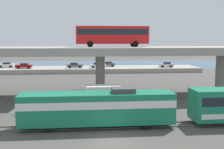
# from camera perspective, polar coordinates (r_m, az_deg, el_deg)

# --- Properties ---
(ground_plane) EXTENTS (260.00, 260.00, 0.00)m
(ground_plane) POSITION_cam_1_polar(r_m,az_deg,el_deg) (25.72, -0.23, -13.64)
(ground_plane) COLOR #4C4944
(rail_strip_near) EXTENTS (110.00, 0.12, 0.12)m
(rail_strip_near) POSITION_cam_1_polar(r_m,az_deg,el_deg) (28.77, -0.81, -11.22)
(rail_strip_near) COLOR #59544C
(rail_strip_near) RESTS_ON ground_plane
(rail_strip_far) EXTENTS (110.00, 0.12, 0.12)m
(rail_strip_far) POSITION_cam_1_polar(r_m,az_deg,el_deg) (30.16, -1.03, -10.33)
(rail_strip_far) COLOR #59544C
(rail_strip_far) RESTS_ON ground_plane
(train_locomotive) EXTENTS (17.19, 3.04, 4.18)m
(train_locomotive) POSITION_cam_1_polar(r_m,az_deg,el_deg) (28.80, -4.70, -6.80)
(train_locomotive) COLOR #197A56
(train_locomotive) RESTS_ON ground_plane
(highway_overpass) EXTENTS (96.00, 10.85, 8.02)m
(highway_overpass) POSITION_cam_1_polar(r_m,az_deg,el_deg) (44.03, -2.52, 4.68)
(highway_overpass) COLOR #9E998E
(highway_overpass) RESTS_ON ground_plane
(transit_bus_on_overpass) EXTENTS (12.00, 2.68, 3.40)m
(transit_bus_on_overpass) POSITION_cam_1_polar(r_m,az_deg,el_deg) (45.83, 0.03, 8.41)
(transit_bus_on_overpass) COLOR red
(transit_bus_on_overpass) RESTS_ON highway_overpass
(service_truck_west) EXTENTS (6.80, 2.46, 3.04)m
(service_truck_west) POSITION_cam_1_polar(r_m,az_deg,el_deg) (36.98, -3.20, -4.51)
(service_truck_west) COLOR #B7B7BC
(service_truck_west) RESTS_ON ground_plane
(pier_parking_lot) EXTENTS (60.77, 10.75, 1.25)m
(pier_parking_lot) POSITION_cam_1_polar(r_m,az_deg,el_deg) (79.43, -3.71, 1.08)
(pier_parking_lot) COLOR #9E998E
(pier_parking_lot) RESTS_ON ground_plane
(parked_car_0) EXTENTS (4.48, 1.85, 1.50)m
(parked_car_0) POSITION_cam_1_polar(r_m,az_deg,el_deg) (77.59, -3.03, 1.98)
(parked_car_0) COLOR silver
(parked_car_0) RESTS_ON pier_parking_lot
(parked_car_1) EXTENTS (4.54, 1.89, 1.50)m
(parked_car_1) POSITION_cam_1_polar(r_m,az_deg,el_deg) (78.18, -7.83, 1.96)
(parked_car_1) COLOR #515459
(parked_car_1) RESTS_ON pier_parking_lot
(parked_car_2) EXTENTS (4.45, 1.94, 1.50)m
(parked_car_2) POSITION_cam_1_polar(r_m,az_deg,el_deg) (79.67, -18.00, 1.77)
(parked_car_2) COLOR maroon
(parked_car_2) RESTS_ON pier_parking_lot
(parked_car_3) EXTENTS (4.35, 1.96, 1.50)m
(parked_car_3) POSITION_cam_1_polar(r_m,az_deg,el_deg) (81.22, -0.87, 2.23)
(parked_car_3) COLOR #515459
(parked_car_3) RESTS_ON pier_parking_lot
(parked_car_4) EXTENTS (4.38, 1.95, 1.50)m
(parked_car_4) POSITION_cam_1_polar(r_m,az_deg,el_deg) (84.36, -21.29, 1.92)
(parked_car_4) COLOR silver
(parked_car_4) RESTS_ON pier_parking_lot
(parked_car_5) EXTENTS (4.14, 1.89, 1.50)m
(parked_car_5) POSITION_cam_1_polar(r_m,az_deg,el_deg) (80.98, 11.34, 2.07)
(parked_car_5) COLOR #B7B7BC
(parked_car_5) RESTS_ON pier_parking_lot
(harbor_water) EXTENTS (140.00, 36.00, 0.01)m
(harbor_water) POSITION_cam_1_polar(r_m,az_deg,el_deg) (102.37, -4.06, 2.12)
(harbor_water) COLOR #385B7A
(harbor_water) RESTS_ON ground_plane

